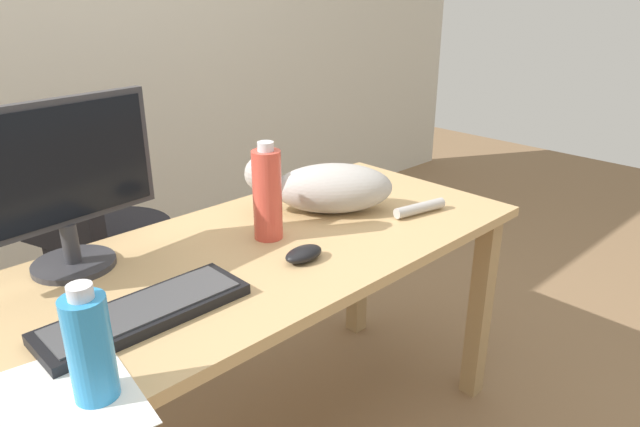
% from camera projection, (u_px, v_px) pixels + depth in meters
% --- Properties ---
extents(back_wall, '(6.00, 0.04, 2.60)m').
position_uv_depth(back_wall, '(16.00, 0.00, 2.33)').
color(back_wall, beige).
rests_on(back_wall, ground_plane).
extents(desk, '(1.55, 0.68, 0.71)m').
position_uv_depth(desk, '(260.00, 280.00, 1.57)').
color(desk, tan).
rests_on(desk, ground_plane).
extents(office_chair, '(0.50, 0.48, 0.96)m').
position_uv_depth(office_chair, '(103.00, 269.00, 2.04)').
color(office_chair, black).
rests_on(office_chair, ground_plane).
extents(monitor, '(0.48, 0.20, 0.41)m').
position_uv_depth(monitor, '(59.00, 180.00, 1.34)').
color(monitor, '#333338').
rests_on(monitor, desk).
extents(keyboard, '(0.44, 0.15, 0.03)m').
position_uv_depth(keyboard, '(145.00, 312.00, 1.20)').
color(keyboard, black).
rests_on(keyboard, desk).
extents(cat, '(0.48, 0.43, 0.20)m').
position_uv_depth(cat, '(326.00, 186.00, 1.74)').
color(cat, '#B2ADA8').
rests_on(cat, desk).
extents(computer_mouse, '(0.11, 0.06, 0.04)m').
position_uv_depth(computer_mouse, '(304.00, 254.00, 1.45)').
color(computer_mouse, black).
rests_on(computer_mouse, desk).
extents(paper_sheet, '(0.25, 0.32, 0.00)m').
position_uv_depth(paper_sheet, '(69.00, 399.00, 0.97)').
color(paper_sheet, white).
rests_on(paper_sheet, desk).
extents(water_bottle, '(0.08, 0.08, 0.27)m').
position_uv_depth(water_bottle, '(267.00, 194.00, 1.54)').
color(water_bottle, '#D84C3D').
rests_on(water_bottle, desk).
extents(spray_bottle, '(0.07, 0.07, 0.21)m').
position_uv_depth(spray_bottle, '(90.00, 347.00, 0.94)').
color(spray_bottle, '#2D8CD1').
rests_on(spray_bottle, desk).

